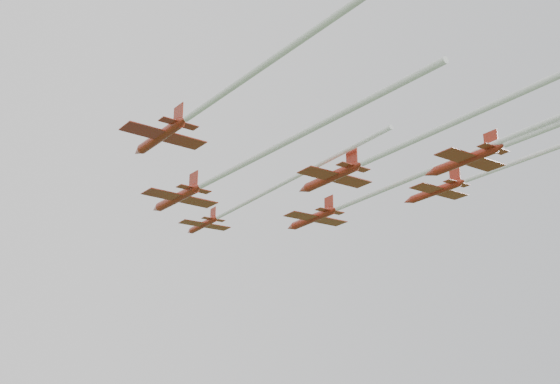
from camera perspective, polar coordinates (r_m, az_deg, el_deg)
name	(u,v)px	position (r m, az deg, el deg)	size (l,w,h in m)	color
jet_lead	(240,206)	(97.87, -3.26, -1.11)	(11.19, 47.93, 2.35)	maroon
jet_row2_left	(222,175)	(82.45, -4.75, 1.38)	(15.62, 49.83, 2.92)	maroon
jet_row2_right	(363,198)	(90.01, 6.79, -0.46)	(12.62, 50.13, 2.75)	maroon
jet_row3_left	(258,69)	(58.65, -1.80, 9.94)	(18.03, 63.22, 2.59)	maroon
jet_row3_mid	(424,136)	(71.27, 11.65, 4.52)	(15.64, 58.72, 2.72)	maroon
jet_row3_right	(493,170)	(90.22, 16.89, 1.69)	(12.25, 45.03, 2.61)	maroon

